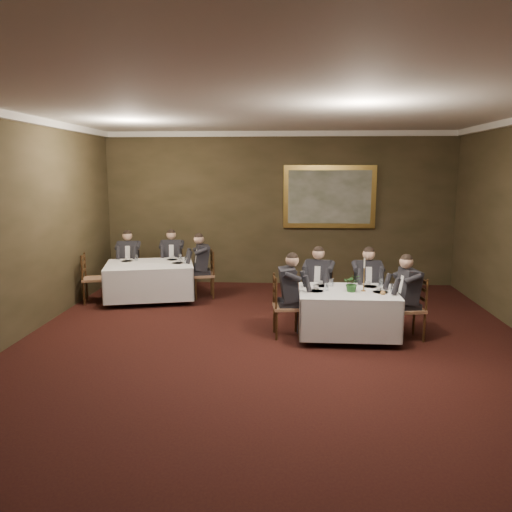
# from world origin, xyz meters

# --- Properties ---
(ground) EXTENTS (10.00, 10.00, 0.00)m
(ground) POSITION_xyz_m (0.00, 0.00, 0.00)
(ground) COLOR black
(ground) RESTS_ON ground
(ceiling) EXTENTS (8.00, 10.00, 0.10)m
(ceiling) POSITION_xyz_m (0.00, 0.00, 3.50)
(ceiling) COLOR silver
(ceiling) RESTS_ON back_wall
(back_wall) EXTENTS (8.00, 0.10, 3.50)m
(back_wall) POSITION_xyz_m (0.00, 5.00, 1.75)
(back_wall) COLOR #312B18
(back_wall) RESTS_ON ground
(front_wall) EXTENTS (8.00, 0.10, 3.50)m
(front_wall) POSITION_xyz_m (0.00, -5.00, 1.75)
(front_wall) COLOR #312B18
(front_wall) RESTS_ON ground
(crown_molding) EXTENTS (8.00, 10.00, 0.12)m
(crown_molding) POSITION_xyz_m (0.00, 0.00, 3.44)
(crown_molding) COLOR white
(crown_molding) RESTS_ON back_wall
(table_main) EXTENTS (1.55, 1.19, 0.67)m
(table_main) POSITION_xyz_m (1.15, 1.18, 0.45)
(table_main) COLOR black
(table_main) RESTS_ON ground
(table_second) EXTENTS (2.01, 1.70, 0.67)m
(table_second) POSITION_xyz_m (-2.60, 3.29, 0.45)
(table_second) COLOR black
(table_second) RESTS_ON ground
(chair_main_backleft) EXTENTS (0.54, 0.52, 1.00)m
(chair_main_backleft) POSITION_xyz_m (0.75, 1.97, 0.28)
(chair_main_backleft) COLOR #956B4B
(chair_main_backleft) RESTS_ON ground
(diner_main_backleft) EXTENTS (0.51, 0.57, 1.35)m
(diner_main_backleft) POSITION_xyz_m (0.75, 1.96, 0.51)
(diner_main_backleft) COLOR black
(diner_main_backleft) RESTS_ON chair_main_backleft
(chair_main_backright) EXTENTS (0.46, 0.44, 1.00)m
(chair_main_backright) POSITION_xyz_m (1.57, 1.97, 0.28)
(chair_main_backright) COLOR #956B4B
(chair_main_backright) RESTS_ON ground
(diner_main_backright) EXTENTS (0.43, 0.50, 1.35)m
(diner_main_backright) POSITION_xyz_m (1.57, 1.95, 0.51)
(diner_main_backright) COLOR black
(diner_main_backright) RESTS_ON chair_main_backright
(chair_main_endleft) EXTENTS (0.47, 0.49, 1.00)m
(chair_main_endleft) POSITION_xyz_m (0.18, 1.19, 0.28)
(chair_main_endleft) COLOR #956B4B
(chair_main_endleft) RESTS_ON ground
(diner_main_endleft) EXTENTS (0.52, 0.45, 1.35)m
(diner_main_endleft) POSITION_xyz_m (0.19, 1.19, 0.51)
(diner_main_endleft) COLOR black
(diner_main_endleft) RESTS_ON chair_main_endleft
(chair_main_endright) EXTENTS (0.49, 0.51, 1.00)m
(chair_main_endright) POSITION_xyz_m (2.12, 1.18, 0.28)
(chair_main_endright) COLOR #956B4B
(chair_main_endright) RESTS_ON ground
(diner_main_endright) EXTENTS (0.54, 0.48, 1.35)m
(diner_main_endright) POSITION_xyz_m (2.11, 1.17, 0.51)
(diner_main_endright) COLOR black
(diner_main_endright) RESTS_ON chair_main_endright
(chair_sec_backleft) EXTENTS (0.50, 0.48, 1.00)m
(chair_sec_backleft) POSITION_xyz_m (-3.26, 4.05, 0.28)
(chair_sec_backleft) COLOR #956B4B
(chair_sec_backleft) RESTS_ON ground
(diner_sec_backleft) EXTENTS (0.47, 0.53, 1.35)m
(diner_sec_backleft) POSITION_xyz_m (-3.26, 4.04, 0.51)
(diner_sec_backleft) COLOR black
(diner_sec_backleft) RESTS_ON chair_sec_backleft
(chair_sec_backright) EXTENTS (0.48, 0.47, 1.00)m
(chair_sec_backright) POSITION_xyz_m (-2.35, 4.27, 0.28)
(chair_sec_backright) COLOR #956B4B
(chair_sec_backright) RESTS_ON ground
(diner_sec_backright) EXTENTS (0.45, 0.52, 1.35)m
(diner_sec_backright) POSITION_xyz_m (-2.35, 4.26, 0.51)
(diner_sec_backright) COLOR black
(diner_sec_backright) RESTS_ON chair_sec_backright
(chair_sec_endright) EXTENTS (0.52, 0.53, 1.00)m
(chair_sec_endright) POSITION_xyz_m (-1.52, 3.54, 0.28)
(chair_sec_endright) COLOR #956B4B
(chair_sec_endright) RESTS_ON ground
(diner_sec_endright) EXTENTS (0.57, 0.51, 1.35)m
(diner_sec_endright) POSITION_xyz_m (-1.53, 3.54, 0.51)
(diner_sec_endright) COLOR black
(diner_sec_endright) RESTS_ON chair_sec_endright
(chair_sec_endleft) EXTENTS (0.51, 0.52, 1.00)m
(chair_sec_endleft) POSITION_xyz_m (-3.68, 3.03, 0.28)
(chair_sec_endleft) COLOR #956B4B
(chair_sec_endleft) RESTS_ON ground
(centerpiece) EXTENTS (0.28, 0.25, 0.29)m
(centerpiece) POSITION_xyz_m (1.21, 1.13, 0.91)
(centerpiece) COLOR #2D5926
(centerpiece) RESTS_ON table_main
(candlestick) EXTENTS (0.08, 0.08, 0.54)m
(candlestick) POSITION_xyz_m (1.39, 1.18, 0.96)
(candlestick) COLOR #BA8438
(candlestick) RESTS_ON table_main
(place_setting_table_main) EXTENTS (0.33, 0.31, 0.14)m
(place_setting_table_main) POSITION_xyz_m (0.79, 1.54, 0.80)
(place_setting_table_main) COLOR white
(place_setting_table_main) RESTS_ON table_main
(place_setting_table_second) EXTENTS (0.33, 0.31, 0.14)m
(place_setting_table_second) POSITION_xyz_m (-3.09, 3.56, 0.80)
(place_setting_table_second) COLOR white
(place_setting_table_second) RESTS_ON table_second
(painting) EXTENTS (2.09, 0.09, 1.42)m
(painting) POSITION_xyz_m (1.15, 4.94, 2.04)
(painting) COLOR gold
(painting) RESTS_ON back_wall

